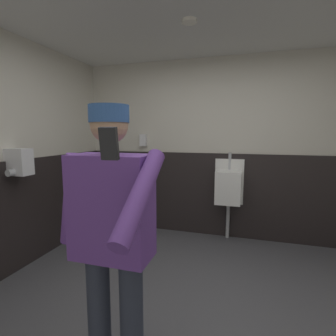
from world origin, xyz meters
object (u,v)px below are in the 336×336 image
object	(u,v)px
urinal_solo	(228,186)
cell_phone	(109,144)
person	(112,227)
hand_dryer	(19,162)
soap_dispenser	(143,140)

from	to	relation	value
urinal_solo	cell_phone	size ratio (longest dim) A/B	11.27
person	hand_dryer	world-z (taller)	person
person	cell_phone	world-z (taller)	person
person	cell_phone	size ratio (longest dim) A/B	15.17
person	cell_phone	xyz separation A→B (m)	(0.28, -0.50, 0.51)
soap_dispenser	cell_phone	bearing A→B (deg)	-69.84
urinal_solo	person	world-z (taller)	person
cell_phone	hand_dryer	size ratio (longest dim) A/B	0.39
cell_phone	soap_dispenser	bearing A→B (deg)	104.32
cell_phone	soap_dispenser	world-z (taller)	cell_phone
urinal_solo	cell_phone	bearing A→B (deg)	-94.46
person	soap_dispenser	size ratio (longest dim) A/B	9.27
soap_dispenser	urinal_solo	bearing A→B (deg)	-5.19
urinal_solo	hand_dryer	bearing A→B (deg)	-144.16
urinal_solo	hand_dryer	world-z (taller)	hand_dryer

